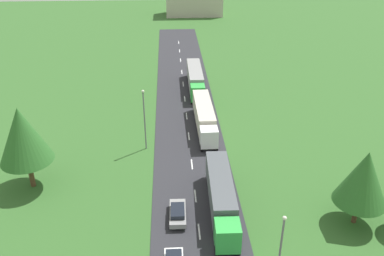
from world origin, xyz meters
name	(u,v)px	position (x,y,z in m)	size (l,w,h in m)	color
road	(192,161)	(0.00, 24.50, 0.03)	(10.00, 140.00, 0.06)	#2B2B30
lane_marking_centre	(193,177)	(0.00, 20.82, 0.07)	(0.16, 121.90, 0.01)	white
truck_lead	(221,195)	(2.63, 14.14, 2.13)	(2.80, 13.93, 3.61)	green
truck_second	(204,116)	(2.49, 33.80, 2.10)	(2.69, 14.10, 3.54)	white
truck_third	(195,78)	(2.18, 49.80, 2.12)	(2.53, 14.72, 3.57)	green
car_second	(178,213)	(-2.16, 13.09, 0.80)	(1.84, 4.34, 1.38)	gray
lamppost_lead	(281,248)	(6.28, 3.76, 4.33)	(0.36, 0.36, 7.71)	slate
lamppost_second	(144,117)	(-6.15, 28.27, 4.90)	(0.36, 0.36, 8.84)	slate
tree_oak	(364,178)	(16.59, 11.49, 5.69)	(5.39, 5.39, 8.67)	#513823
tree_pine	(23,135)	(-19.43, 20.19, 6.99)	(6.11, 6.11, 10.38)	#513823
distant_building	(194,0)	(5.95, 113.26, 4.62)	(17.82, 9.28, 9.23)	#B2A899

